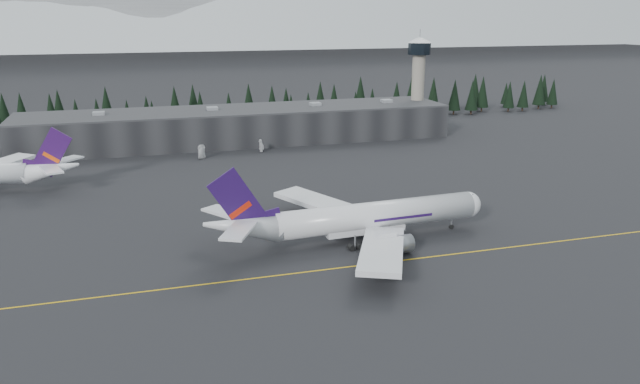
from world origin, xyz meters
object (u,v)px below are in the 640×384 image
object	(u,v)px
terminal	(240,125)
jet_main	(353,219)
gse_vehicle_b	(262,150)
gse_vehicle_a	(202,157)
control_tower	(418,73)

from	to	relation	value
terminal	jet_main	world-z (taller)	jet_main
jet_main	gse_vehicle_b	world-z (taller)	jet_main
gse_vehicle_a	gse_vehicle_b	xyz separation A→B (m)	(21.58, 4.76, 0.09)
terminal	gse_vehicle_a	distance (m)	31.10
jet_main	gse_vehicle_b	size ratio (longest dim) A/B	14.00
control_tower	gse_vehicle_a	distance (m)	99.25
terminal	gse_vehicle_a	bearing A→B (deg)	-124.72
control_tower	jet_main	size ratio (longest dim) A/B	0.59
jet_main	gse_vehicle_b	bearing A→B (deg)	87.32
terminal	gse_vehicle_b	xyz separation A→B (m)	(4.16, -20.38, -5.53)
gse_vehicle_b	jet_main	bearing A→B (deg)	-0.84
gse_vehicle_a	gse_vehicle_b	size ratio (longest dim) A/B	1.08
terminal	jet_main	distance (m)	114.35
jet_main	gse_vehicle_a	bearing A→B (deg)	100.93
control_tower	jet_main	bearing A→B (deg)	-121.00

